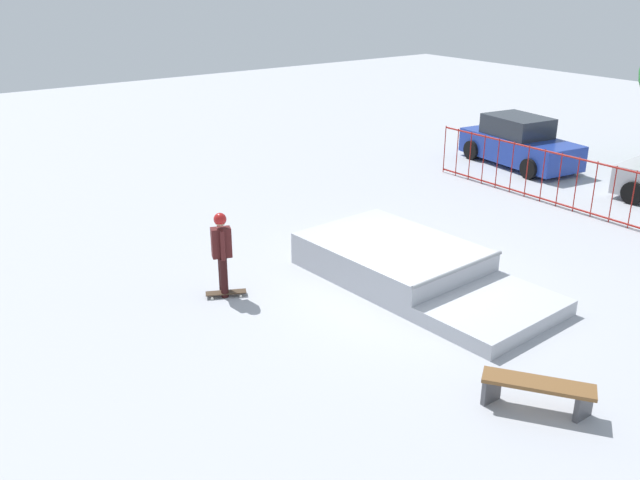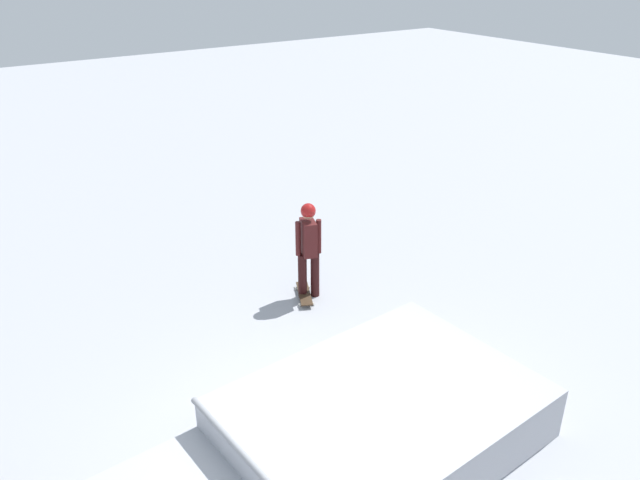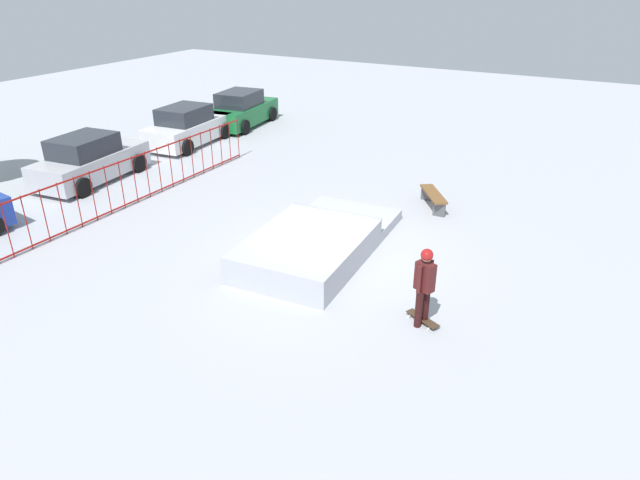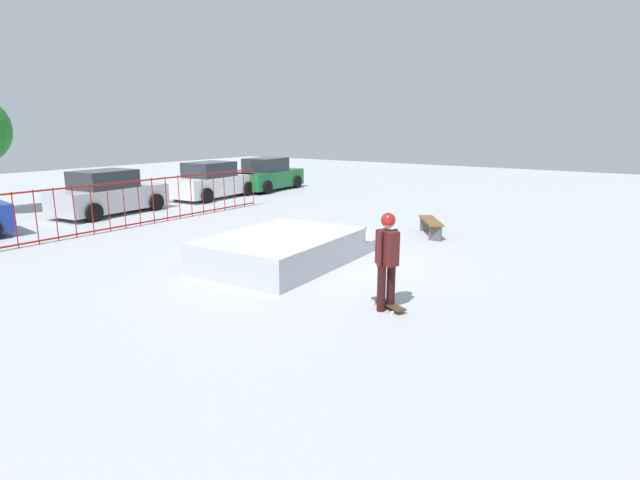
{
  "view_description": "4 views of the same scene",
  "coord_description": "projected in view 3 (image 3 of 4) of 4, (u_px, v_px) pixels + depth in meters",
  "views": [
    {
      "loc": [
        9.32,
        -8.88,
        6.06
      ],
      "look_at": [
        -1.26,
        -1.15,
        0.9
      ],
      "focal_mm": 38.66,
      "sensor_mm": 36.0,
      "label": 1
    },
    {
      "loc": [
        3.24,
        4.69,
        5.51
      ],
      "look_at": [
        -2.09,
        -3.12,
        1.0
      ],
      "focal_mm": 34.93,
      "sensor_mm": 36.0,
      "label": 2
    },
    {
      "loc": [
        -11.33,
        -5.97,
        6.61
      ],
      "look_at": [
        -0.44,
        0.04,
        0.6
      ],
      "focal_mm": 31.65,
      "sensor_mm": 36.0,
      "label": 3
    },
    {
      "loc": [
        -9.31,
        -7.02,
        3.16
      ],
      "look_at": [
        -1.25,
        -1.26,
        0.9
      ],
      "focal_mm": 28.24,
      "sensor_mm": 36.0,
      "label": 4
    }
  ],
  "objects": [
    {
      "name": "skate_ramp",
      "position": [
        315.0,
        244.0,
        14.27
      ],
      "size": [
        5.55,
        2.94,
        0.74
      ],
      "rotation": [
        0.0,
        0.0,
        0.06
      ],
      "color": "#B0B3BB",
      "rests_on": "ground"
    },
    {
      "name": "parked_car_white",
      "position": [
        188.0,
        127.0,
        23.14
      ],
      "size": [
        4.22,
        2.19,
        1.6
      ],
      "rotation": [
        0.0,
        0.0,
        0.08
      ],
      "color": "white",
      "rests_on": "ground"
    },
    {
      "name": "skater",
      "position": [
        425.0,
        282.0,
        11.17
      ],
      "size": [
        0.42,
        0.43,
        1.73
      ],
      "rotation": [
        0.0,
        0.0,
        4.37
      ],
      "color": "black",
      "rests_on": "ground"
    },
    {
      "name": "parked_car_silver",
      "position": [
        89.0,
        160.0,
        19.13
      ],
      "size": [
        4.25,
        2.25,
        1.6
      ],
      "rotation": [
        0.0,
        0.0,
        0.1
      ],
      "color": "#B7B7BC",
      "rests_on": "ground"
    },
    {
      "name": "ground_plane",
      "position": [
        330.0,
        255.0,
        14.41
      ],
      "size": [
        60.0,
        60.0,
        0.0
      ],
      "primitive_type": "plane",
      "color": "#A8AAB2"
    },
    {
      "name": "skateboard",
      "position": [
        423.0,
        319.0,
        11.64
      ],
      "size": [
        0.53,
        0.81,
        0.09
      ],
      "rotation": [
        0.0,
        0.0,
        4.26
      ],
      "color": "#3F2D1E",
      "rests_on": "ground"
    },
    {
      "name": "parked_car_green",
      "position": [
        242.0,
        110.0,
        25.92
      ],
      "size": [
        4.28,
        2.31,
        1.6
      ],
      "rotation": [
        0.0,
        0.0,
        0.12
      ],
      "color": "#196B33",
      "rests_on": "ground"
    },
    {
      "name": "perimeter_fence",
      "position": [
        128.0,
        182.0,
        17.09
      ],
      "size": [
        11.21,
        0.07,
        1.5
      ],
      "rotation": [
        0.0,
        0.0,
        0.0
      ],
      "color": "maroon",
      "rests_on": "ground"
    },
    {
      "name": "park_bench",
      "position": [
        433.0,
        197.0,
        17.09
      ],
      "size": [
        1.54,
        1.25,
        0.48
      ],
      "rotation": [
        0.0,
        0.0,
        0.61
      ],
      "color": "brown",
      "rests_on": "ground"
    }
  ]
}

